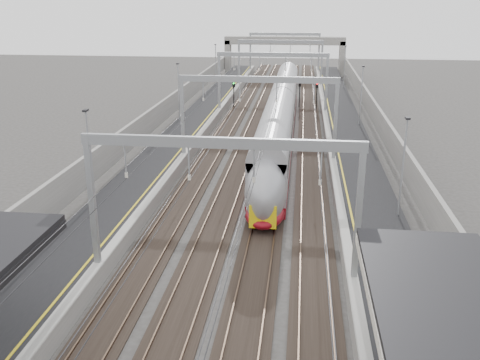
# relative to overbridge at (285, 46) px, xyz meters

# --- Properties ---
(platform_left) EXTENTS (4.00, 120.00, 1.00)m
(platform_left) POSITION_rel_overbridge_xyz_m (-8.00, -55.00, -4.81)
(platform_left) COLOR black
(platform_left) RESTS_ON ground
(platform_right) EXTENTS (4.00, 120.00, 1.00)m
(platform_right) POSITION_rel_overbridge_xyz_m (8.00, -55.00, -4.81)
(platform_right) COLOR black
(platform_right) RESTS_ON ground
(tracks) EXTENTS (11.40, 140.00, 0.20)m
(tracks) POSITION_rel_overbridge_xyz_m (0.00, -55.00, -5.26)
(tracks) COLOR black
(tracks) RESTS_ON ground
(overhead_line) EXTENTS (13.00, 140.00, 6.60)m
(overhead_line) POSITION_rel_overbridge_xyz_m (0.00, -48.38, 0.83)
(overhead_line) COLOR gray
(overhead_line) RESTS_ON platform_left
(overbridge) EXTENTS (22.00, 2.20, 6.90)m
(overbridge) POSITION_rel_overbridge_xyz_m (0.00, 0.00, 0.00)
(overbridge) COLOR gray
(overbridge) RESTS_ON ground
(wall_left) EXTENTS (0.30, 120.00, 3.20)m
(wall_left) POSITION_rel_overbridge_xyz_m (-11.20, -55.00, -3.71)
(wall_left) COLOR gray
(wall_left) RESTS_ON ground
(wall_right) EXTENTS (0.30, 120.00, 3.20)m
(wall_right) POSITION_rel_overbridge_xyz_m (11.20, -55.00, -3.71)
(wall_right) COLOR gray
(wall_right) RESTS_ON ground
(train) EXTENTS (2.59, 47.15, 4.10)m
(train) POSITION_rel_overbridge_xyz_m (1.50, -49.95, -3.29)
(train) COLOR maroon
(train) RESTS_ON ground
(signal_green) EXTENTS (0.32, 0.32, 3.48)m
(signal_green) POSITION_rel_overbridge_xyz_m (-5.20, -32.96, -2.89)
(signal_green) COLOR black
(signal_green) RESTS_ON ground
(signal_red_near) EXTENTS (0.32, 0.32, 3.48)m
(signal_red_near) POSITION_rel_overbridge_xyz_m (3.20, -31.36, -2.89)
(signal_red_near) COLOR black
(signal_red_near) RESTS_ON ground
(signal_red_far) EXTENTS (0.32, 0.32, 3.48)m
(signal_red_far) POSITION_rel_overbridge_xyz_m (5.40, -32.20, -2.89)
(signal_red_far) COLOR black
(signal_red_far) RESTS_ON ground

